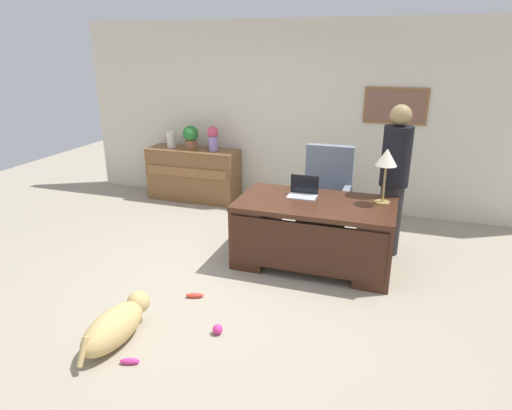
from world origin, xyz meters
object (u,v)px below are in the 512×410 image
Objects in this scene: armchair at (326,198)px; dog_toy_ball at (218,329)px; potted_plant at (191,136)px; desk at (314,231)px; dog_lying at (116,325)px; vase_empty at (171,139)px; dog_toy_bone at (130,361)px; laptop at (303,191)px; vase_with_flowers at (213,137)px; dog_toy_plush at (195,295)px; credenza at (194,174)px; person_standing at (394,180)px; desk_lamp at (386,161)px.

armchair reaches higher than dog_toy_ball.
armchair is 2.45m from potted_plant.
desk is 2.89m from potted_plant.
dog_lying is 10.02× the size of dog_toy_ball.
dog_toy_bone is (1.64, -3.75, -0.92)m from vase_empty.
vase_empty is at bearing 111.25° from dog_lying.
vase_empty is at bearing 113.54° from dog_toy_bone.
dog_toy_bone is at bearing -109.93° from laptop.
vase_with_flowers is 3.62m from dog_toy_ball.
laptop is 1.66m from dog_toy_plush.
dog_toy_plush is at bearing -64.04° from credenza.
desk is 1.48m from dog_toy_plush.
credenza is 0.83× the size of person_standing.
credenza is at bearing 160.92° from person_standing.
laptop is at bearing -34.81° from potted_plant.
desk is 3.16m from vase_empty.
person_standing is 2.55m from dog_toy_plush.
person_standing is 20.05× the size of dog_toy_ball.
vase_with_flowers reaches higher than dog_toy_ball.
potted_plant reaches higher than credenza.
person_standing is at bearing -21.41° from vase_with_flowers.
laptop is at bearing 62.23° from dog_lying.
credenza is at bearing -179.79° from vase_with_flowers.
laptop is at bearing 70.07° from dog_toy_bone.
dog_lying is 5.64× the size of dog_toy_bone.
armchair is at bearing 78.72° from dog_toy_ball.
person_standing is at bearing -19.08° from credenza.
armchair is 2.76m from vase_empty.
laptop reaches higher than dog_toy_bone.
dog_toy_bone is at bearing -130.88° from dog_toy_ball.
dog_toy_ball reaches higher than dog_toy_bone.
dog_toy_bone is at bearing -92.92° from dog_toy_plush.
credenza is 3.69m from dog_lying.
armchair is at bearing 71.85° from dog_toy_bone.
credenza is 1.24× the size of armchair.
desk is at bearing 64.58° from dog_toy_bone.
vase_empty is at bearing 180.00° from potted_plant.
dog_toy_ball is at bearing -101.28° from armchair.
dog_toy_plush is at bearing -70.42° from vase_with_flowers.
vase_with_flowers is 0.37m from potted_plant.
armchair is at bearing 65.88° from dog_lying.
dog_lying is at bearing -79.52° from vase_with_flowers.
dog_toy_bone and dog_toy_plush have the same top height.
armchair is 3.17m from dog_toy_bone.
armchair is 0.76m from laptop.
desk_lamp is (-0.09, -0.40, 0.31)m from person_standing.
credenza is 3.98m from dog_toy_bone.
desk_lamp reaches higher than dog_lying.
laptop is 0.86× the size of vase_with_flowers.
laptop is at bearing -35.01° from credenza.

